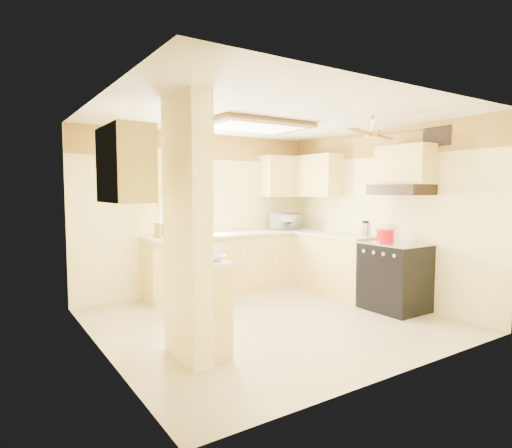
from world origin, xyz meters
TOP-DOWN VIEW (x-y plane):
  - floor at (0.00, 0.00)m, footprint 4.00×4.00m
  - ceiling at (0.00, 0.00)m, footprint 4.00×4.00m
  - wall_back at (0.00, 1.90)m, footprint 4.00×0.00m
  - wall_front at (0.00, -1.90)m, footprint 4.00×0.00m
  - wall_left at (-2.00, 0.00)m, footprint 0.00×3.80m
  - wall_right at (2.00, 0.00)m, footprint 0.00×3.80m
  - wallpaper_border at (0.00, 1.88)m, footprint 4.00×0.02m
  - partition_column at (-1.35, -0.55)m, footprint 0.20×0.70m
  - partition_ledge at (-1.13, -0.55)m, footprint 0.25×0.55m
  - ledge_top at (-1.13, -0.55)m, footprint 0.28×0.58m
  - lower_cabinets_back at (0.50, 1.60)m, footprint 3.00×0.60m
  - lower_cabinets_right at (1.70, 0.60)m, footprint 0.60×1.40m
  - countertop_back at (0.50, 1.59)m, footprint 3.04×0.64m
  - countertop_right at (1.69, 0.60)m, footprint 0.64×1.44m
  - dishwasher_panel at (-0.25, 1.29)m, footprint 0.58×0.02m
  - window at (-0.25, 1.89)m, footprint 0.92×0.02m
  - upper_cab_back_left at (-0.85, 1.72)m, footprint 0.60×0.35m
  - upper_cab_back_right at (1.55, 1.72)m, footprint 0.90×0.35m
  - upper_cab_right at (1.82, 1.25)m, footprint 0.35×1.00m
  - upper_cab_left_wall at (-1.82, -0.25)m, footprint 0.35×0.75m
  - upper_cab_over_stove at (1.82, -0.55)m, footprint 0.35×0.76m
  - stove at (1.67, -0.55)m, footprint 0.68×0.77m
  - range_hood at (1.74, -0.55)m, footprint 0.50×0.76m
  - poster_menu at (-1.24, -0.55)m, footprint 0.02×0.42m
  - poster_nashville at (-1.24, -0.55)m, footprint 0.02×0.42m
  - ceiling_light_panel at (0.10, 0.50)m, footprint 1.35×0.95m
  - ceiling_fan at (1.00, -0.70)m, footprint 1.15×1.15m
  - vent_grate at (1.98, -0.90)m, footprint 0.02×0.40m
  - microwave at (1.48, 1.62)m, footprint 0.54×0.41m
  - bowl at (-1.11, -0.63)m, footprint 0.27×0.27m
  - dutch_oven at (1.68, -0.36)m, footprint 0.25×0.25m
  - kettle at (1.73, 0.04)m, footprint 0.15×0.15m
  - dish_rack at (-0.68, 1.60)m, footprint 0.37×0.28m
  - utensil_crock at (-0.08, 1.68)m, footprint 0.10×0.10m

SIDE VIEW (x-z plane):
  - floor at x=0.00m, z-range 0.00..0.00m
  - dishwasher_panel at x=-0.25m, z-range 0.03..0.83m
  - partition_ledge at x=-1.13m, z-range 0.00..0.90m
  - lower_cabinets_back at x=0.50m, z-range 0.00..0.90m
  - lower_cabinets_right at x=1.70m, z-range 0.00..0.90m
  - stove at x=1.67m, z-range 0.00..0.92m
  - ledge_top at x=-1.13m, z-range 0.90..0.94m
  - countertop_back at x=0.50m, z-range 0.90..0.94m
  - countertop_right at x=1.69m, z-range 0.90..0.94m
  - bowl at x=-1.11m, z-range 0.94..0.99m
  - dutch_oven at x=1.68m, z-range 0.92..1.08m
  - utensil_crock at x=-0.08m, z-range 0.91..1.11m
  - dish_rack at x=-0.68m, z-range 0.91..1.12m
  - kettle at x=1.73m, z-range 0.93..1.16m
  - microwave at x=1.48m, z-range 0.94..1.22m
  - poster_nashville at x=-1.24m, z-range 0.92..1.48m
  - wall_back at x=0.00m, z-range -0.75..3.25m
  - wall_front at x=0.00m, z-range -0.75..3.25m
  - wall_left at x=-2.00m, z-range -0.65..3.15m
  - wall_right at x=2.00m, z-range -0.65..3.15m
  - partition_column at x=-1.35m, z-range 0.00..2.50m
  - window at x=-0.25m, z-range 1.04..2.06m
  - range_hood at x=1.74m, z-range 1.55..1.69m
  - upper_cab_back_left at x=-0.85m, z-range 1.50..2.20m
  - upper_cab_back_right at x=1.55m, z-range 1.50..2.20m
  - upper_cab_right at x=1.82m, z-range 1.50..2.20m
  - upper_cab_left_wall at x=-1.82m, z-range 1.50..2.20m
  - poster_menu at x=-1.24m, z-range 1.57..2.14m
  - upper_cab_over_stove at x=1.82m, z-range 1.69..2.21m
  - ceiling_fan at x=1.00m, z-range 2.16..2.42m
  - wallpaper_border at x=0.00m, z-range 2.10..2.50m
  - vent_grate at x=1.98m, z-range 2.17..2.42m
  - ceiling_light_panel at x=0.10m, z-range 2.42..2.49m
  - ceiling at x=0.00m, z-range 2.50..2.50m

